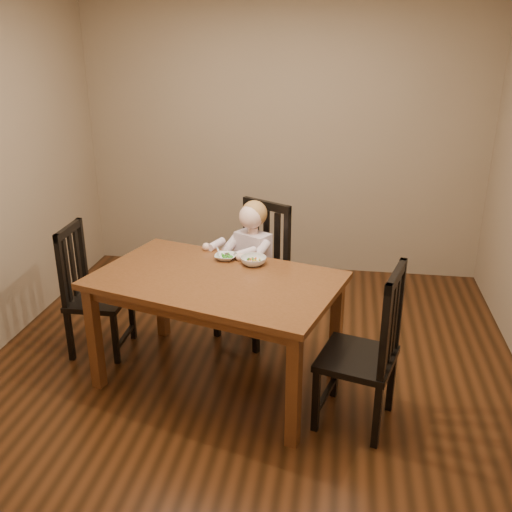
% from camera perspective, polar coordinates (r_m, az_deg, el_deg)
% --- Properties ---
extents(room, '(4.01, 4.01, 2.71)m').
position_cam_1_polar(room, '(3.84, -0.69, 6.40)').
color(room, '#48240F').
rests_on(room, ground).
extents(dining_table, '(1.83, 1.38, 0.81)m').
position_cam_1_polar(dining_table, '(3.88, -4.04, -3.45)').
color(dining_table, '#532E13').
rests_on(dining_table, room).
extents(chair_child, '(0.64, 0.63, 1.11)m').
position_cam_1_polar(chair_child, '(4.60, -0.04, -1.79)').
color(chair_child, black).
rests_on(chair_child, room).
extents(chair_left, '(0.43, 0.45, 1.02)m').
position_cam_1_polar(chair_left, '(4.56, -16.09, -3.52)').
color(chair_left, black).
rests_on(chair_left, room).
extents(chair_right, '(0.55, 0.57, 1.08)m').
position_cam_1_polar(chair_right, '(3.61, 10.98, -9.38)').
color(chair_right, black).
rests_on(chair_right, room).
extents(toddler, '(0.53, 0.56, 0.61)m').
position_cam_1_polar(toddler, '(4.50, -0.49, -0.16)').
color(toddler, white).
rests_on(toddler, chair_child).
extents(bowl_peas, '(0.16, 0.16, 0.04)m').
position_cam_1_polar(bowl_peas, '(4.13, -3.06, -0.09)').
color(bowl_peas, silver).
rests_on(bowl_peas, dining_table).
extents(bowl_veg, '(0.21, 0.21, 0.06)m').
position_cam_1_polar(bowl_veg, '(4.03, -0.26, -0.47)').
color(bowl_veg, silver).
rests_on(bowl_veg, dining_table).
extents(fork, '(0.07, 0.12, 0.05)m').
position_cam_1_polar(fork, '(4.13, -3.69, 0.23)').
color(fork, silver).
rests_on(fork, bowl_peas).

